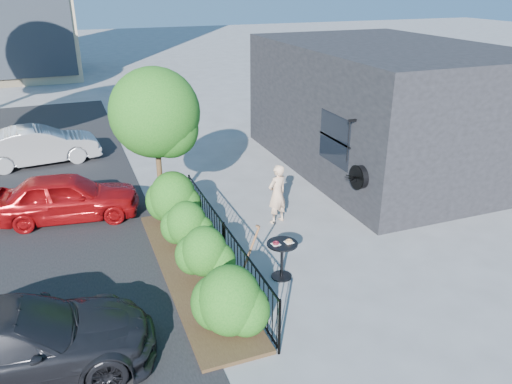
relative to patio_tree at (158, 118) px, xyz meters
name	(u,v)px	position (x,y,z in m)	size (l,w,h in m)	color
ground	(286,254)	(2.24, -2.76, -2.76)	(120.00, 120.00, 0.00)	gray
shop_building	(383,106)	(7.73, 1.74, -0.76)	(6.22, 9.00, 4.00)	black
fence	(224,244)	(0.74, -2.76, -2.20)	(0.05, 6.05, 1.10)	black
planting_bed	(194,271)	(0.04, -2.76, -2.72)	(1.30, 6.00, 0.08)	#382616
shrubs	(196,241)	(0.14, -2.66, -2.06)	(1.10, 5.60, 1.24)	#175713
patio_tree	(158,118)	(0.00, 0.00, 0.00)	(2.20, 2.20, 3.94)	#3F2B19
cafe_table	(282,254)	(1.74, -3.60, -2.19)	(0.66, 0.66, 0.88)	black
woman	(277,194)	(2.70, -1.13, -1.97)	(0.58, 0.38, 1.58)	#DCB08E
shovel	(248,259)	(0.98, -3.58, -2.17)	(0.49, 0.18, 1.36)	brown
car_red	(67,197)	(-2.37, 1.05, -2.14)	(1.48, 3.67, 1.25)	#AA0E11
car_silver	(39,146)	(-3.09, 5.95, -2.12)	(1.36, 3.91, 1.29)	#AEAEB3
car_darkgrey	(11,343)	(-3.38, -4.70, -2.12)	(1.80, 4.44, 1.29)	black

